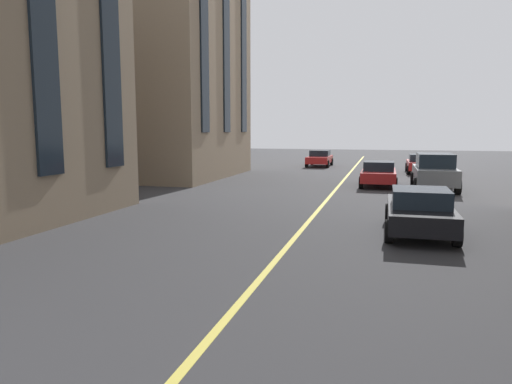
{
  "coord_description": "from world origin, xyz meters",
  "views": [
    {
      "loc": [
        3.34,
        -2.41,
        3.06
      ],
      "look_at": [
        12.08,
        -0.01,
        1.87
      ],
      "focal_mm": 32.96,
      "sensor_mm": 36.0,
      "label": 1
    }
  ],
  "objects": [
    {
      "name": "lane_centre_line",
      "position": [
        20.0,
        0.0,
        0.0
      ],
      "size": [
        80.0,
        0.16,
        0.01
      ],
      "color": "#D8C64C",
      "rests_on": "ground_plane"
    },
    {
      "name": "car_red_mid",
      "position": [
        30.02,
        -2.11,
        0.7
      ],
      "size": [
        4.4,
        1.95,
        1.37
      ],
      "color": "#B21E1E",
      "rests_on": "ground_plane"
    },
    {
      "name": "car_black_parked_b",
      "position": [
        17.83,
        -3.46,
        0.7
      ],
      "size": [
        4.4,
        1.95,
        1.37
      ],
      "color": "black",
      "rests_on": "ground_plane"
    },
    {
      "name": "car_red_near",
      "position": [
        43.44,
        2.95,
        0.7
      ],
      "size": [
        4.4,
        1.95,
        1.37
      ],
      "color": "#B21E1E",
      "rests_on": "ground_plane"
    },
    {
      "name": "car_grey_trailing",
      "position": [
        28.97,
        -4.9,
        0.97
      ],
      "size": [
        4.7,
        2.14,
        1.88
      ],
      "color": "slate",
      "rests_on": "ground_plane"
    },
    {
      "name": "car_red_parked_a",
      "position": [
        38.78,
        -4.9,
        0.7
      ],
      "size": [
        4.4,
        1.95,
        1.37
      ],
      "color": "#B21E1E",
      "rests_on": "ground_plane"
    },
    {
      "name": "building_left_near",
      "position": [
        32.23,
        13.25,
        10.5
      ],
      "size": [
        11.32,
        11.62,
        20.99
      ],
      "color": "gray",
      "rests_on": "ground_plane"
    }
  ]
}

